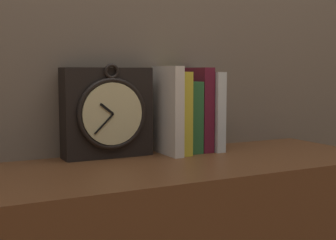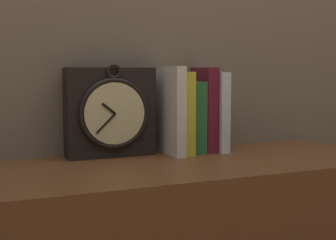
{
  "view_description": "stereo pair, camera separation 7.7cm",
  "coord_description": "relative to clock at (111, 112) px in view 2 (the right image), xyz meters",
  "views": [
    {
      "loc": [
        -0.5,
        -0.97,
        1.06
      ],
      "look_at": [
        0.0,
        0.0,
        0.95
      ],
      "focal_mm": 50.0,
      "sensor_mm": 36.0,
      "label": 1
    },
    {
      "loc": [
        -0.43,
        -1.0,
        1.06
      ],
      "look_at": [
        0.0,
        0.0,
        0.95
      ],
      "focal_mm": 50.0,
      "sensor_mm": 36.0,
      "label": 2
    }
  ],
  "objects": [
    {
      "name": "book_slot4_white",
      "position": [
        0.29,
        -0.02,
        -0.01
      ],
      "size": [
        0.03,
        0.12,
        0.22
      ],
      "color": "silver",
      "rests_on": "bookshelf"
    },
    {
      "name": "book_slot3_maroon",
      "position": [
        0.26,
        -0.02,
        -0.0
      ],
      "size": [
        0.03,
        0.11,
        0.23
      ],
      "color": "maroon",
      "rests_on": "bookshelf"
    },
    {
      "name": "book_slot0_white",
      "position": [
        0.15,
        -0.03,
        0.0
      ],
      "size": [
        0.03,
        0.14,
        0.23
      ],
      "color": "white",
      "rests_on": "bookshelf"
    },
    {
      "name": "clock",
      "position": [
        0.0,
        0.0,
        0.0
      ],
      "size": [
        0.23,
        0.08,
        0.24
      ],
      "color": "black",
      "rests_on": "bookshelf"
    },
    {
      "name": "book_slot1_yellow",
      "position": [
        0.18,
        -0.03,
        -0.01
      ],
      "size": [
        0.03,
        0.13,
        0.22
      ],
      "color": "yellow",
      "rests_on": "bookshelf"
    },
    {
      "name": "book_slot2_green",
      "position": [
        0.22,
        -0.02,
        -0.02
      ],
      "size": [
        0.04,
        0.11,
        0.19
      ],
      "color": "#2D6937",
      "rests_on": "bookshelf"
    }
  ]
}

